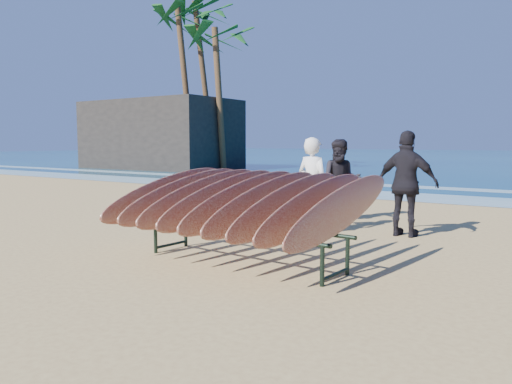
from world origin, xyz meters
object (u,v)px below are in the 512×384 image
Objects in this scene: surfboard_rack at (243,201)px; palm_right at (204,16)px; person_white at (313,185)px; palm_mid at (219,40)px; palm_left at (185,20)px; person_dark_a at (341,181)px; person_dark_b at (407,184)px; building at (160,135)px.

palm_right is (-17.37, 20.17, 8.99)m from surfboard_rack.
palm_mid is (-13.67, 14.68, 6.57)m from person_white.
surfboard_rack is at bearing 106.40° from person_white.
person_white is 21.11m from palm_mid.
person_dark_a is at bearing -39.45° from palm_left.
person_white is at bearing 99.48° from surfboard_rack.
palm_right reaches higher than person_dark_b.
building reaches higher than person_dark_a.
surfboard_rack is 2.67m from person_white.
person_dark_a is (-0.12, 1.55, -0.01)m from person_white.
building is 0.96× the size of palm_left.
building is at bearing 176.52° from palm_mid.
person_dark_a is 0.18× the size of palm_left.
person_dark_a reaches higher than surfboard_rack.
palm_mid is 0.78× the size of palm_right.
person_dark_b is 0.23× the size of palm_mid.
palm_right is at bearing 134.40° from surfboard_rack.
person_white reaches higher than surfboard_rack.
person_white is at bearing -45.69° from palm_right.
building is at bearing 140.79° from surfboard_rack.
palm_left is (-16.55, 13.62, 8.23)m from person_dark_a.
palm_left is at bearing 137.21° from surfboard_rack.
palm_right is at bearing -35.10° from person_white.
person_dark_b is at bearing -38.54° from palm_left.
palm_left is 2.50m from palm_right.
building is 7.36m from palm_mid.
person_dark_a is 22.96m from palm_left.
palm_right is (-17.10, 17.51, 8.98)m from person_white.
palm_mid is at bearing 132.47° from surfboard_rack.
person_dark_b is 21.73m from palm_mid.
palm_left reaches higher than palm_mid.
palm_left is (-18.25, 14.53, 8.15)m from person_dark_b.
palm_left reaches higher than person_white.
building is at bearing -175.08° from palm_left.
palm_right is at bearing 100.33° from palm_left.
surfboard_rack is at bearing -49.27° from palm_right.
palm_right is at bearing 56.95° from building.
palm_left is at bearing 118.05° from person_dark_a.
person_dark_b is (1.70, -0.91, 0.07)m from person_dark_a.
palm_left is 0.93× the size of palm_right.
surfboard_rack is 0.31× the size of palm_right.
person_dark_b is 24.71m from palm_left.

